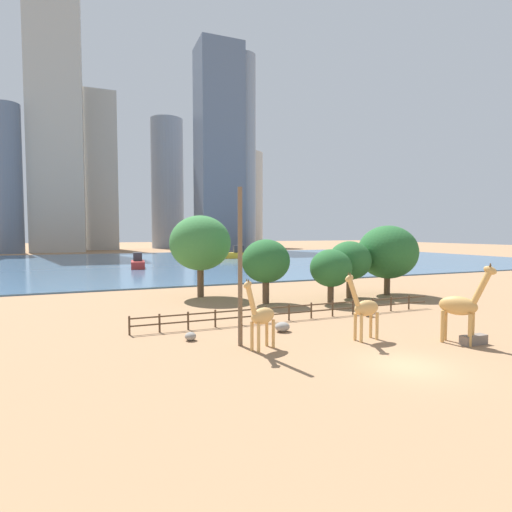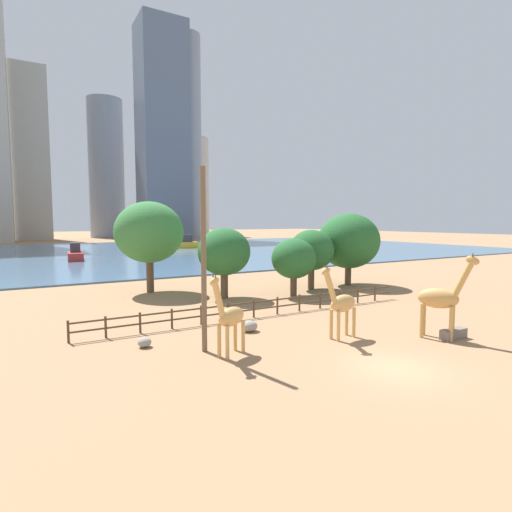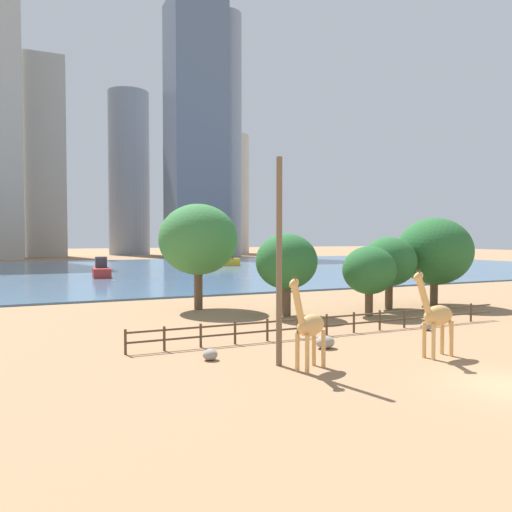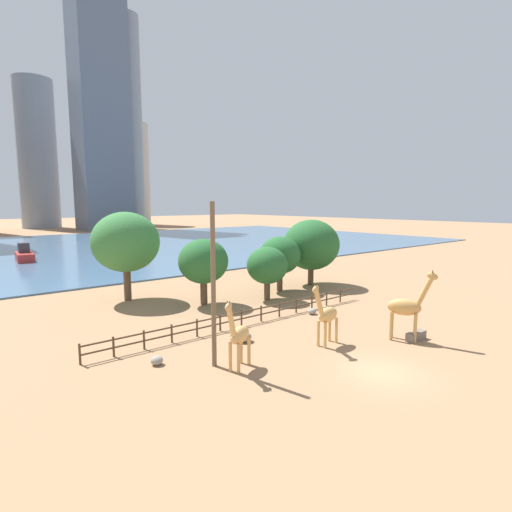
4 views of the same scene
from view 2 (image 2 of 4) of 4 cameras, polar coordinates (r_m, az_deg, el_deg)
ground_plane at (r=93.89m, az=-20.73°, el=0.47°), size 400.00×400.00×0.00m
harbor_water at (r=90.93m, az=-20.42°, el=0.41°), size 180.00×86.00×0.20m
giraffe_tall at (r=23.98m, az=12.07°, el=-6.64°), size 2.90×1.03×4.49m
giraffe_companion at (r=20.62m, az=-3.79°, el=-8.67°), size 2.57×1.58×4.37m
giraffe_young at (r=25.76m, az=24.96°, el=-5.49°), size 2.08×3.16×5.16m
utility_pole at (r=20.93m, az=-7.49°, el=-0.65°), size 0.28×0.28×9.69m
boulder_near_fence at (r=25.34m, az=-0.96°, el=-9.99°), size 1.07×0.91×0.68m
boulder_by_pole at (r=23.17m, az=-15.64°, el=-11.79°), size 0.73×0.73×0.54m
boulder_small at (r=31.78m, az=11.57°, el=-7.13°), size 0.75×0.71×0.54m
feeding_trough at (r=26.48m, az=26.37°, el=-9.95°), size 1.80×0.60×0.60m
enclosure_fence at (r=29.03m, az=0.56°, el=-7.20°), size 26.12×0.14×1.30m
tree_left_large at (r=39.71m, az=-15.02°, el=3.27°), size 6.54×6.54×8.78m
tree_center_broad at (r=43.93m, az=13.10°, el=2.10°), size 6.55×6.55×7.73m
tree_right_tall at (r=36.57m, az=5.41°, el=-0.40°), size 4.09×4.09×5.33m
tree_left_small at (r=35.64m, az=-4.58°, el=0.57°), size 4.71×4.71×6.30m
tree_right_small at (r=40.51m, az=7.92°, el=0.81°), size 4.55×4.55×6.04m
boat_sailboat at (r=101.20m, az=-10.32°, el=1.77°), size 7.80×3.78×3.29m
boat_tug at (r=75.59m, az=-24.39°, el=0.24°), size 2.94×6.87×2.95m
skyline_tower_needle at (r=159.90m, az=-13.24°, el=16.73°), size 16.79×15.88×79.49m
skyline_block_central at (r=170.56m, az=-29.56°, el=12.51°), size 12.49×9.90×62.13m
skyline_tower_glass at (r=180.49m, az=-20.59°, el=11.52°), size 14.08×14.08×56.68m
skyline_block_left at (r=162.51m, az=-9.63°, el=16.19°), size 9.97×9.97×77.22m
skyline_tower_short at (r=190.51m, az=-9.46°, el=9.61°), size 17.83×17.83×44.83m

